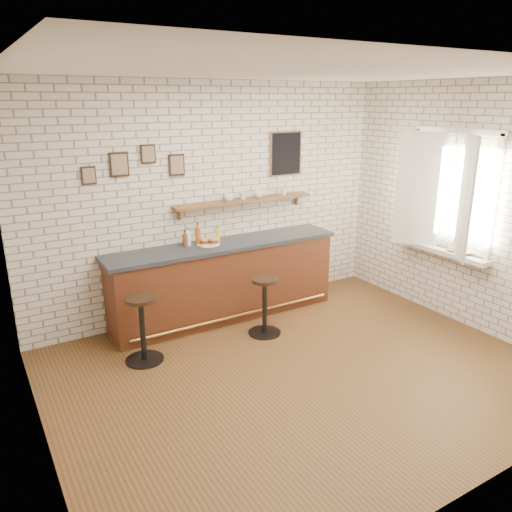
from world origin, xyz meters
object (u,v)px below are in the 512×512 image
at_px(bitters_bottle_brown, 185,240).
at_px(shelf_cup_c, 259,194).
at_px(ciabatta_sandwich, 209,241).
at_px(book_lower, 456,252).
at_px(bitters_bottle_white, 188,239).
at_px(book_upper, 458,251).
at_px(bitters_bottle_amber, 198,236).
at_px(shelf_cup_b, 243,196).
at_px(sandwich_plate, 209,244).
at_px(bar_stool_left, 142,327).
at_px(bar_stool_right, 265,304).
at_px(condiment_bottle_yellow, 218,235).
at_px(shelf_cup_a, 229,197).
at_px(shelf_cup_d, 284,192).
at_px(bar_counter, 225,280).

relative_size(bitters_bottle_brown, shelf_cup_c, 1.58).
bearing_deg(ciabatta_sandwich, book_lower, -32.87).
height_order(shelf_cup_c, book_lower, shelf_cup_c).
height_order(bitters_bottle_white, book_upper, bitters_bottle_white).
relative_size(bitters_bottle_amber, shelf_cup_b, 2.63).
relative_size(sandwich_plate, bar_stool_left, 0.37).
height_order(bar_stool_right, shelf_cup_b, shelf_cup_b).
bearing_deg(condiment_bottle_yellow, bitters_bottle_brown, 180.00).
height_order(ciabatta_sandwich, bitters_bottle_brown, bitters_bottle_brown).
relative_size(bitters_bottle_amber, shelf_cup_a, 2.28).
xyz_separation_m(bitters_bottle_amber, shelf_cup_a, (0.49, 0.08, 0.43)).
relative_size(ciabatta_sandwich, bitters_bottle_white, 1.11).
xyz_separation_m(sandwich_plate, bitters_bottle_amber, (-0.10, 0.09, 0.11)).
bearing_deg(bitters_bottle_amber, ciabatta_sandwich, -39.25).
height_order(shelf_cup_b, shelf_cup_d, shelf_cup_b).
bearing_deg(shelf_cup_d, bitters_bottle_white, 159.71).
bearing_deg(shelf_cup_c, bitters_bottle_white, 81.34).
bearing_deg(bar_counter, ciabatta_sandwich, 170.34).
relative_size(sandwich_plate, bitters_bottle_amber, 1.01).
relative_size(bar_counter, bitters_bottle_brown, 15.28).
distance_m(bitters_bottle_brown, bitters_bottle_amber, 0.18).
bearing_deg(ciabatta_sandwich, bitters_bottle_white, 159.50).
xyz_separation_m(ciabatta_sandwich, book_upper, (2.59, -1.70, -0.10)).
distance_m(bitters_bottle_amber, book_upper, 3.25).
bearing_deg(bitters_bottle_brown, shelf_cup_b, 5.02).
bearing_deg(shelf_cup_c, ciabatta_sandwich, 88.61).
bearing_deg(ciabatta_sandwich, sandwich_plate, 180.00).
xyz_separation_m(ciabatta_sandwich, bar_stool_right, (0.36, -0.74, -0.67)).
relative_size(bar_stool_right, shelf_cup_c, 5.61).
bearing_deg(shelf_cup_b, sandwich_plate, 162.59).
bearing_deg(bitters_bottle_amber, shelf_cup_a, 9.00).
relative_size(bitters_bottle_white, shelf_cup_a, 1.88).
bearing_deg(shelf_cup_a, shelf_cup_d, -29.74).
height_order(bitters_bottle_brown, bitters_bottle_amber, bitters_bottle_amber).
distance_m(shelf_cup_a, book_lower, 2.94).
xyz_separation_m(bar_stool_left, shelf_cup_c, (1.96, 0.80, 1.15)).
xyz_separation_m(bitters_bottle_white, bitters_bottle_amber, (0.13, -0.00, 0.02)).
bearing_deg(bitters_bottle_amber, bitters_bottle_brown, 180.00).
bearing_deg(condiment_bottle_yellow, shelf_cup_b, 10.32).
height_order(bar_stool_left, shelf_cup_b, shelf_cup_b).
relative_size(sandwich_plate, book_upper, 1.29).
bearing_deg(bar_counter, shelf_cup_b, 26.82).
distance_m(bitters_bottle_brown, bitters_bottle_white, 0.05).
bearing_deg(bar_stool_left, book_upper, -16.04).
xyz_separation_m(bar_stool_left, bar_stool_right, (1.49, -0.11, -0.02)).
distance_m(bitters_bottle_white, shelf_cup_c, 1.17).
xyz_separation_m(shelf_cup_a, book_lower, (2.21, -1.84, -0.61)).
distance_m(bar_counter, shelf_cup_c, 1.24).
distance_m(sandwich_plate, shelf_cup_a, 0.68).
bearing_deg(bar_stool_left, ciabatta_sandwich, 29.28).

